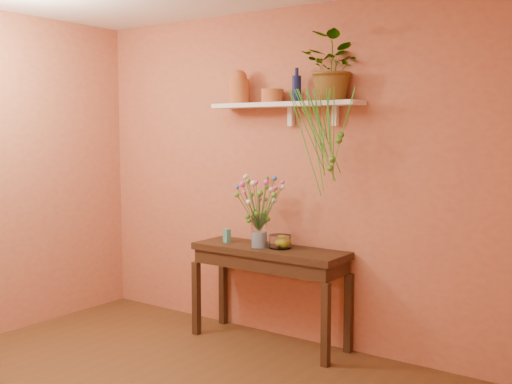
% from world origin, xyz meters
% --- Properties ---
extents(room, '(4.04, 4.04, 2.70)m').
position_xyz_m(room, '(0.00, 0.00, 1.35)').
color(room, '#543318').
rests_on(room, ground).
extents(sideboard, '(1.30, 0.42, 0.79)m').
position_xyz_m(sideboard, '(-0.03, 1.77, 0.67)').
color(sideboard, '#352213').
rests_on(sideboard, ground).
extents(wall_shelf, '(1.30, 0.24, 0.19)m').
position_xyz_m(wall_shelf, '(0.06, 1.87, 1.92)').
color(wall_shelf, white).
rests_on(wall_shelf, room).
extents(terracotta_jug, '(0.18, 0.18, 0.28)m').
position_xyz_m(terracotta_jug, '(-0.39, 1.86, 2.07)').
color(terracotta_jug, '#BD5E26').
rests_on(terracotta_jug, wall_shelf).
extents(terracotta_pot, '(0.23, 0.23, 0.11)m').
position_xyz_m(terracotta_pot, '(-0.07, 1.87, 1.99)').
color(terracotta_pot, '#BD5E26').
rests_on(terracotta_pot, wall_shelf).
extents(blue_bottle, '(0.09, 0.09, 0.26)m').
position_xyz_m(blue_bottle, '(0.14, 1.90, 2.05)').
color(blue_bottle, '#101743').
rests_on(blue_bottle, wall_shelf).
extents(spider_plant, '(0.55, 0.51, 0.50)m').
position_xyz_m(spider_plant, '(0.48, 1.88, 2.19)').
color(spider_plant, '#407E1B').
rests_on(spider_plant, wall_shelf).
extents(plant_fronds, '(0.55, 0.23, 0.79)m').
position_xyz_m(plant_fronds, '(0.51, 1.73, 1.66)').
color(plant_fronds, '#407E1B').
rests_on(plant_fronds, wall_shelf).
extents(glass_vase, '(0.13, 0.13, 0.26)m').
position_xyz_m(glass_vase, '(-0.09, 1.72, 0.90)').
color(glass_vase, white).
rests_on(glass_vase, sideboard).
extents(bouquet, '(0.46, 0.46, 0.44)m').
position_xyz_m(bouquet, '(-0.09, 1.72, 1.19)').
color(bouquet, '#386B28').
rests_on(bouquet, glass_vase).
extents(glass_bowl, '(0.18, 0.18, 0.11)m').
position_xyz_m(glass_bowl, '(0.07, 1.79, 0.83)').
color(glass_bowl, white).
rests_on(glass_bowl, sideboard).
extents(lemon, '(0.09, 0.09, 0.09)m').
position_xyz_m(lemon, '(0.07, 1.81, 0.83)').
color(lemon, yellow).
rests_on(lemon, glass_bowl).
extents(carton, '(0.06, 0.05, 0.11)m').
position_xyz_m(carton, '(-0.44, 1.75, 0.84)').
color(carton, teal).
rests_on(carton, sideboard).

